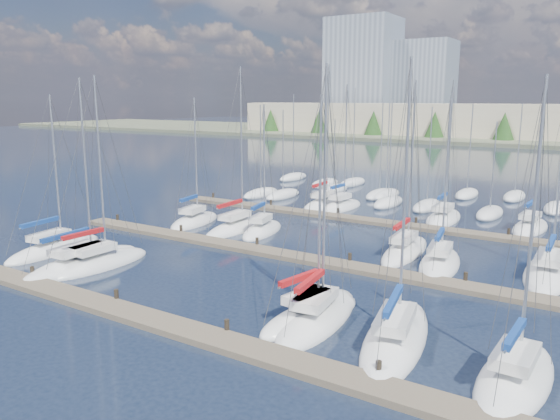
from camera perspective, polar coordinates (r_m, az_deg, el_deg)
The scene contains 23 objects.
ground at distance 80.26m, azimuth 18.05°, elevation 2.77°, with size 400.00×400.00×0.00m, color #1D283B.
dock_near at distance 29.68m, azimuth -12.85°, elevation -11.27°, with size 44.00×1.93×1.10m.
dock_mid at distance 40.08m, azimuth 1.56°, elevation -4.91°, with size 44.00×1.93×1.10m.
dock_far at distance 52.20m, azimuth 9.54°, elevation -1.16°, with size 44.00×1.93×1.10m.
sailboat_f at distance 27.71m, azimuth 12.00°, elevation -12.89°, with size 4.72×10.41×14.14m.
sailboat_c at distance 40.53m, azimuth -18.45°, elevation -5.30°, with size 3.31×8.38×13.81m.
sailboat_m at distance 40.66m, azimuth 26.33°, elevation -5.88°, with size 3.34×9.98×13.55m.
sailboat_k at distance 42.55m, azimuth 12.92°, elevation -4.17°, with size 3.03×9.07×13.54m.
sailboat_a at distance 45.44m, azimuth -22.49°, elevation -3.78°, with size 3.73×9.07×12.59m.
sailboat_l at distance 40.03m, azimuth 16.36°, elevation -5.37°, with size 3.93×8.37×12.28m.
sailboat_o at distance 58.56m, azimuth 6.45°, elevation 0.36°, with size 2.86×7.32×13.67m.
sailboat_n at distance 59.81m, azimuth 4.61°, elevation 0.64°, with size 3.19×8.98×15.76m.
sailboat_j at distance 47.78m, azimuth -1.87°, elevation -2.15°, with size 3.83×7.19×11.78m.
sailboat_g at distance 25.53m, azimuth 23.34°, elevation -15.83°, with size 3.00×7.94×13.20m.
sailboat_b at distance 40.83m, azimuth -19.90°, elevation -5.28°, with size 3.93×10.30×13.64m.
sailboat_i at distance 49.16m, azimuth -4.43°, elevation -1.78°, with size 3.13×9.39×14.97m.
sailboat_h at distance 52.02m, azimuth -8.92°, elevation -1.15°, with size 4.13×7.65×12.36m.
sailboat_p at distance 54.88m, azimuth 16.71°, elevation -0.83°, with size 3.29×8.41×13.96m.
sailboat_d at distance 29.62m, azimuth 3.24°, elevation -10.96°, with size 3.65×7.82×12.49m.
sailboat_q at distance 53.74m, azimuth 24.67°, elevation -1.68°, with size 3.07×7.46×10.83m.
sailboat_e at distance 29.51m, azimuth 3.94°, elevation -11.07°, with size 3.98×9.16×13.99m.
distant_boats at distance 66.27m, azimuth 10.80°, elevation 1.63°, with size 36.93×20.75×13.30m.
shoreline at distance 169.98m, azimuth 21.75°, elevation 9.42°, with size 400.00×60.00×38.00m.
Camera 1 is at (19.83, -16.90, 11.55)m, focal length 35.00 mm.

